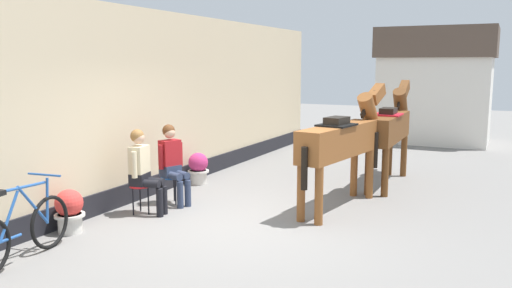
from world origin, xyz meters
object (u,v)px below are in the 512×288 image
saddled_horse_far (390,127)px  seated_visitor_near (143,167)px  flower_planter_near (69,210)px  saddled_horse_near (342,140)px  flower_planter_far (198,168)px  leaning_bicycle (21,231)px  seated_visitor_far (172,160)px

saddled_horse_far → seated_visitor_near: bearing=-128.3°
saddled_horse_far → flower_planter_near: bearing=-123.9°
saddled_horse_far → flower_planter_near: size_ratio=4.68×
saddled_horse_near → flower_planter_near: saddled_horse_near is taller
saddled_horse_near → flower_planter_far: (-3.12, 0.41, -0.82)m
saddled_horse_near → leaning_bicycle: (-2.80, -4.13, -0.76)m
seated_visitor_far → flower_planter_near: size_ratio=2.17×
saddled_horse_near → flower_planter_near: size_ratio=4.66×
saddled_horse_far → leaning_bicycle: size_ratio=1.71×
seated_visitor_far → leaning_bicycle: (-0.10, -3.05, -0.38)m
seated_visitor_far → flower_planter_near: bearing=-102.4°
seated_visitor_near → flower_planter_far: size_ratio=2.17×
seated_visitor_near → seated_visitor_far: same height
flower_planter_far → leaning_bicycle: 4.55m
seated_visitor_far → flower_planter_far: bearing=105.8°
seated_visitor_far → flower_planter_far: seated_visitor_far is taller
seated_visitor_far → leaning_bicycle: size_ratio=0.79×
seated_visitor_near → leaning_bicycle: 2.36m
leaning_bicycle → flower_planter_far: bearing=94.0°
flower_planter_near → leaning_bicycle: leaning_bicycle is taller
saddled_horse_far → flower_planter_far: saddled_horse_far is taller
seated_visitor_near → flower_planter_near: (-0.37, -1.24, -0.44)m
seated_visitor_near → seated_visitor_far: bearing=85.0°
flower_planter_near → flower_planter_far: bearing=89.8°
flower_planter_near → flower_planter_far: (0.01, 3.44, 0.00)m
seated_visitor_near → saddled_horse_far: bearing=51.7°
seated_visitor_near → saddled_horse_far: saddled_horse_far is taller
seated_visitor_far → flower_planter_far: 1.61m
seated_visitor_near → saddled_horse_near: (2.76, 1.80, 0.38)m
seated_visitor_near → flower_planter_near: 1.36m
saddled_horse_near → saddled_horse_far: size_ratio=0.99×
flower_planter_near → saddled_horse_near: bearing=44.1°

